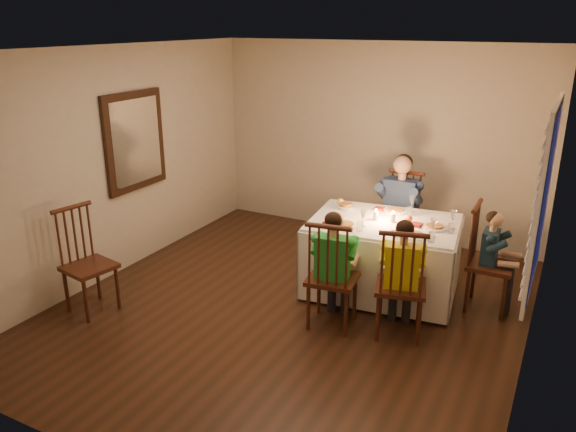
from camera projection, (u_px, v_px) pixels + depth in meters
The scene contains 26 objects.
ground at pixel (291, 308), 5.86m from camera, with size 5.00×5.00×0.00m, color black.
wall_left at pixel (116, 163), 6.41m from camera, with size 0.02×5.00×2.60m, color beige.
wall_right at pixel (543, 226), 4.45m from camera, with size 0.02×5.00×2.60m, color beige.
wall_back at pixel (376, 142), 7.52m from camera, with size 4.50×0.02×2.60m, color beige.
ceiling at pixel (292, 49), 5.00m from camera, with size 5.00×5.00×0.00m, color white.
dining_table at pixel (383, 242), 6.04m from camera, with size 1.70×1.31×0.79m.
chair_adult at pixel (396, 261), 7.00m from camera, with size 0.46×0.44×1.12m, color #38160F, non-canonical shape.
chair_near_left at pixel (331, 324), 5.56m from camera, with size 0.46×0.44×1.12m, color #38160F, non-canonical shape.
chair_near_right at pixel (397, 333), 5.39m from camera, with size 0.46×0.44×1.12m, color #38160F, non-canonical shape.
chair_end at pixel (485, 308), 5.86m from camera, with size 0.46×0.44×1.12m, color #38160F, non-canonical shape.
chair_extra at pixel (95, 310), 5.82m from camera, with size 0.45×0.43×1.11m, color #38160F, non-canonical shape.
adult at pixel (396, 261), 7.00m from camera, with size 0.51×0.47×1.35m, color navy, non-canonical shape.
child_green at pixel (331, 324), 5.56m from camera, with size 0.42×0.38×1.18m, color green, non-canonical shape.
child_yellow at pixel (397, 333), 5.39m from camera, with size 0.41×0.38×1.17m, color yellow, non-canonical shape.
child_teal at pixel (485, 308), 5.86m from camera, with size 0.35×0.32×1.06m, color #172D3A, non-canonical shape.
setting_adult at pixel (395, 211), 6.25m from camera, with size 0.26×0.26×0.02m, color white.
setting_green at pixel (345, 225), 5.82m from camera, with size 0.26×0.26×0.02m, color white.
setting_yellow at pixel (415, 236), 5.53m from camera, with size 0.26×0.26×0.02m, color white.
setting_teal at pixel (435, 227), 5.76m from camera, with size 0.26×0.26×0.02m, color white.
candle_left at pixel (376, 216), 5.98m from camera, with size 0.06×0.06×0.10m, color white.
candle_right at pixel (393, 218), 5.92m from camera, with size 0.06×0.06×0.10m, color white.
squash at pixel (340, 202), 6.43m from camera, with size 0.09×0.09×0.09m, color yellow.
orange_fruit at pixel (409, 219), 5.92m from camera, with size 0.08×0.08×0.08m, color #FC5315.
serving_bowl at pixel (346, 207), 6.34m from camera, with size 0.19×0.19×0.05m, color white.
wall_mirror at pixel (135, 141), 6.58m from camera, with size 0.06×0.95×1.15m.
window_blinds at pixel (542, 198), 4.48m from camera, with size 0.07×1.34×1.54m.
Camera 1 is at (2.37, -4.64, 2.85)m, focal length 35.00 mm.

